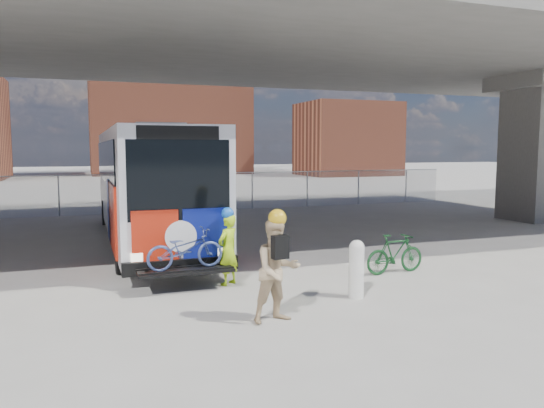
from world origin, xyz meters
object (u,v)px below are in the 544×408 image
cyclist_tan (277,269)px  bus (147,176)px  cyclist_hivis (228,248)px  bike_parked (395,254)px  bollard (356,267)px

cyclist_tan → bus: bearing=88.2°
bus → cyclist_hivis: size_ratio=7.46×
bus → cyclist_tan: 9.22m
cyclist_hivis → cyclist_tan: size_ratio=0.87×
cyclist_tan → bike_parked: (3.92, 2.40, -0.45)m
bollard → cyclist_hivis: cyclist_hivis is taller
cyclist_hivis → cyclist_tan: (0.15, -2.74, 0.10)m
cyclist_hivis → bike_parked: cyclist_hivis is taller
bollard → cyclist_hivis: bearing=139.3°
bus → cyclist_hivis: 6.53m
bollard → cyclist_hivis: size_ratio=0.68×
bollard → bike_parked: 2.44m
cyclist_hivis → bike_parked: size_ratio=1.07×
cyclist_hivis → cyclist_tan: bearing=56.5°
bus → cyclist_hivis: bus is taller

